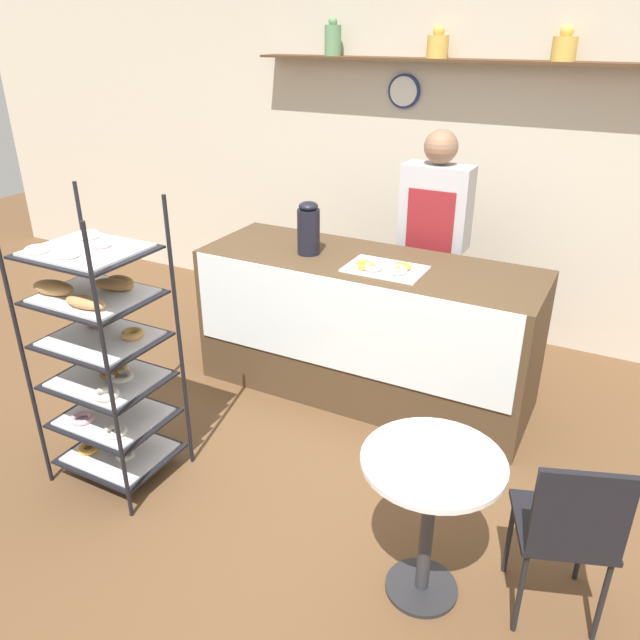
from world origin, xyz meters
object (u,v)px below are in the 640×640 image
pastry_rack (103,354)px  cafe_table (430,496)px  cafe_chair (569,526)px  donut_tray_counter (380,267)px  person_worker (433,241)px  coffee_carafe (309,229)px

pastry_rack → cafe_table: pastry_rack is taller
cafe_chair → donut_tray_counter: donut_tray_counter is taller
person_worker → cafe_table: bearing=-71.1°
person_worker → cafe_table: 2.27m
coffee_carafe → donut_tray_counter: coffee_carafe is taller
cafe_chair → person_worker: bearing=-77.5°
pastry_rack → person_worker: bearing=62.7°
pastry_rack → coffee_carafe: 1.54m
cafe_table → coffee_carafe: 2.05m
person_worker → cafe_table: size_ratio=2.33×
coffee_carafe → person_worker: bearing=48.0°
donut_tray_counter → cafe_chair: bearing=-42.4°
pastry_rack → cafe_chair: pastry_rack is taller
cafe_table → coffee_carafe: size_ratio=2.10×
coffee_carafe → pastry_rack: bearing=-108.1°
person_worker → coffee_carafe: size_ratio=4.89×
person_worker → cafe_chair: person_worker is taller
cafe_table → coffee_carafe: bearing=133.8°
coffee_carafe → donut_tray_counter: bearing=-6.9°
pastry_rack → coffee_carafe: pastry_rack is taller
donut_tray_counter → person_worker: bearing=83.5°
cafe_table → coffee_carafe: coffee_carafe is taller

